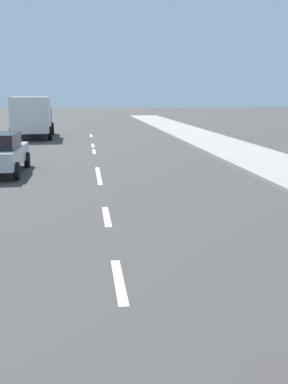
{
  "coord_description": "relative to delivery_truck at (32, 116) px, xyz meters",
  "views": [
    {
      "loc": [
        -0.5,
        2.71,
        3.01
      ],
      "look_at": [
        0.65,
        11.11,
        1.1
      ],
      "focal_mm": 40.89,
      "sensor_mm": 36.0,
      "label": 1
    }
  ],
  "objects": [
    {
      "name": "lane_stripe_6",
      "position": [
        4.01,
        -8.12,
        -1.5
      ],
      "size": [
        0.16,
        1.8,
        0.01
      ],
      "primitive_type": "cube",
      "color": "white",
      "rests_on": "ground"
    },
    {
      "name": "lane_stripe_8",
      "position": [
        4.01,
        0.94,
        -1.5
      ],
      "size": [
        0.16,
        1.8,
        0.01
      ],
      "primitive_type": "cube",
      "color": "white",
      "rests_on": "ground"
    },
    {
      "name": "lane_stripe_5",
      "position": [
        4.01,
        -14.23,
        -1.5
      ],
      "size": [
        0.16,
        1.8,
        0.01
      ],
      "primitive_type": "cube",
      "color": "white",
      "rests_on": "ground"
    },
    {
      "name": "lane_stripe_7",
      "position": [
        4.01,
        -5.4,
        -1.5
      ],
      "size": [
        0.16,
        1.8,
        0.01
      ],
      "primitive_type": "cube",
      "color": "white",
      "rests_on": "ground"
    },
    {
      "name": "ground_plane",
      "position": [
        4.01,
        -14.13,
        -1.5
      ],
      "size": [
        160.0,
        160.0,
        0.0
      ],
      "primitive_type": "plane",
      "color": "#423F3D"
    },
    {
      "name": "lane_stripe_2",
      "position": [
        4.01,
        -24.73,
        -1.5
      ],
      "size": [
        0.16,
        1.8,
        0.01
      ],
      "primitive_type": "cube",
      "color": "white",
      "rests_on": "ground"
    },
    {
      "name": "lane_stripe_3",
      "position": [
        4.01,
        -20.84,
        -1.5
      ],
      "size": [
        0.16,
        1.8,
        0.01
      ],
      "primitive_type": "cube",
      "color": "white",
      "rests_on": "ground"
    },
    {
      "name": "lane_stripe_4",
      "position": [
        4.01,
        -16.02,
        -1.5
      ],
      "size": [
        0.16,
        1.8,
        0.01
      ],
      "primitive_type": "cube",
      "color": "white",
      "rests_on": "ground"
    },
    {
      "name": "delivery_truck",
      "position": [
        0.0,
        0.0,
        0.0
      ],
      "size": [
        2.83,
        6.31,
        2.8
      ],
      "rotation": [
        0.0,
        0.0,
        0.03
      ],
      "color": "#23478C",
      "rests_on": "ground"
    },
    {
      "name": "sidewalk_strip",
      "position": [
        11.5,
        -12.13,
        -1.43
      ],
      "size": [
        3.6,
        80.0,
        0.14
      ],
      "primitive_type": "cube",
      "color": "#9E998E",
      "rests_on": "ground"
    }
  ]
}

